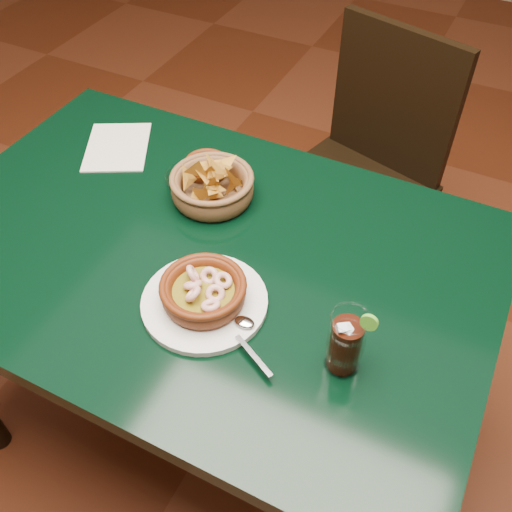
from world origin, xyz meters
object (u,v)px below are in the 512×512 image
at_px(shrimp_plate, 204,294).
at_px(chip_basket, 212,186).
at_px(dining_chair, 361,171).
at_px(dining_table, 203,279).
at_px(cola_drink, 346,342).

distance_m(shrimp_plate, chip_basket, 0.30).
bearing_deg(dining_chair, shrimp_plate, -93.72).
distance_m(dining_table, shrimp_plate, 0.20).
relative_size(chip_basket, cola_drink, 1.43).
relative_size(dining_table, chip_basket, 5.51).
xyz_separation_m(dining_table, shrimp_plate, (0.08, -0.12, 0.13)).
relative_size(shrimp_plate, cola_drink, 2.00).
relative_size(dining_chair, chip_basket, 4.18).
xyz_separation_m(shrimp_plate, cola_drink, (0.28, -0.01, 0.04)).
distance_m(dining_table, chip_basket, 0.21).
height_order(chip_basket, cola_drink, cola_drink).
distance_m(dining_chair, shrimp_plate, 0.88).
xyz_separation_m(dining_table, cola_drink, (0.36, -0.13, 0.16)).
bearing_deg(dining_table, shrimp_plate, -55.62).
bearing_deg(dining_chair, cola_drink, -75.15).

